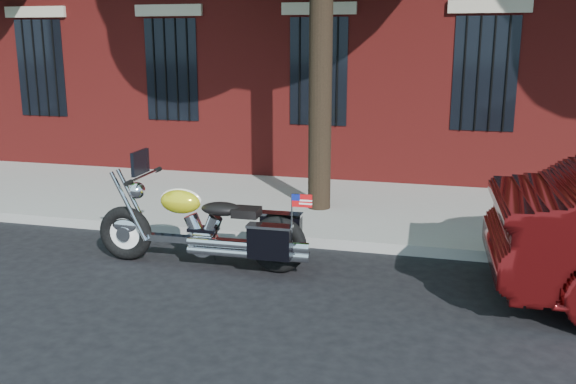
# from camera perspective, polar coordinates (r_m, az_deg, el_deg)

# --- Properties ---
(ground) EXTENTS (120.00, 120.00, 0.00)m
(ground) POSITION_cam_1_polar(r_m,az_deg,el_deg) (7.89, -5.34, -7.42)
(ground) COLOR black
(ground) RESTS_ON ground
(curb) EXTENTS (40.00, 0.16, 0.15)m
(curb) POSITION_cam_1_polar(r_m,az_deg,el_deg) (9.10, -2.36, -4.01)
(curb) COLOR gray
(curb) RESTS_ON ground
(sidewalk) EXTENTS (40.00, 3.60, 0.15)m
(sidewalk) POSITION_cam_1_polar(r_m,az_deg,el_deg) (10.84, 0.59, -1.13)
(sidewalk) COLOR gray
(sidewalk) RESTS_ON ground
(motorcycle) EXTENTS (2.88, 0.83, 1.45)m
(motorcycle) POSITION_cam_1_polar(r_m,az_deg,el_deg) (8.04, -6.93, -3.37)
(motorcycle) COLOR black
(motorcycle) RESTS_ON ground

